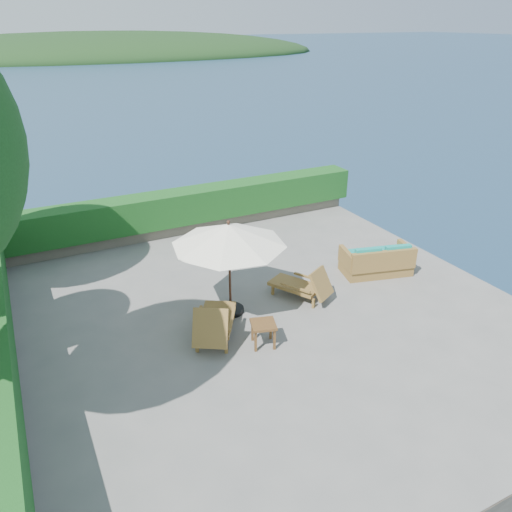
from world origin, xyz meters
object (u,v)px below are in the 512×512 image
patio_umbrella (229,236)px  wicker_loveseat (377,262)px  lounge_left (215,322)px  side_table (263,327)px  lounge_right (303,285)px

patio_umbrella → wicker_loveseat: (4.32, 0.01, -1.60)m
lounge_left → wicker_loveseat: (5.06, 0.86, -0.07)m
side_table → lounge_left: bearing=141.0°
patio_umbrella → wicker_loveseat: 4.60m
lounge_left → patio_umbrella: bearing=79.4°
side_table → wicker_loveseat: (4.24, 1.52, -0.09)m
lounge_left → wicker_loveseat: size_ratio=0.93×
wicker_loveseat → side_table: bearing=-146.0°
patio_umbrella → lounge_left: size_ratio=1.66×
lounge_left → side_table: 1.06m
wicker_loveseat → patio_umbrella: bearing=-165.6°
lounge_right → wicker_loveseat: bearing=-23.1°
patio_umbrella → lounge_right: patio_umbrella is taller
patio_umbrella → lounge_right: 2.45m
lounge_left → lounge_right: size_ratio=1.13×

